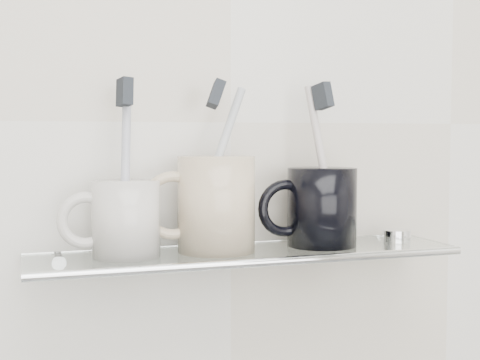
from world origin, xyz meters
name	(u,v)px	position (x,y,z in m)	size (l,w,h in m)	color
wall_back	(231,122)	(0.00, 1.10, 1.25)	(2.50, 2.50, 0.00)	silver
shelf_glass	(247,254)	(0.00, 1.04, 1.10)	(0.50, 0.12, 0.01)	silver
shelf_rail	(263,262)	(0.00, 0.98, 1.10)	(0.01, 0.01, 0.50)	silver
bracket_left	(58,267)	(-0.21, 1.09, 1.09)	(0.02, 0.02, 0.03)	silver
bracket_right	(385,247)	(0.21, 1.09, 1.09)	(0.02, 0.02, 0.03)	silver
mug_left	(126,219)	(-0.14, 1.04, 1.14)	(0.08, 0.08, 0.08)	silver
mug_left_handle	(86,220)	(-0.18, 1.04, 1.14)	(0.06, 0.06, 0.01)	silver
toothbrush_left	(126,165)	(-0.14, 1.04, 1.20)	(0.01, 0.01, 0.19)	#B2B7D1
bristles_left	(125,92)	(-0.14, 1.04, 1.28)	(0.01, 0.02, 0.03)	#21252B
mug_center	(216,204)	(-0.04, 1.04, 1.15)	(0.09, 0.09, 0.11)	beige
mug_center_handle	(173,205)	(-0.09, 1.04, 1.15)	(0.08, 0.08, 0.01)	beige
toothbrush_center	(216,164)	(-0.04, 1.04, 1.20)	(0.01, 0.01, 0.19)	silver
bristles_center	(216,94)	(-0.04, 1.04, 1.28)	(0.01, 0.02, 0.03)	#21252B
mug_right	(322,207)	(0.10, 1.04, 1.15)	(0.08, 0.08, 0.09)	black
mug_right_handle	(285,208)	(0.05, 1.04, 1.15)	(0.07, 0.07, 0.01)	black
toothbrush_right	(322,163)	(0.10, 1.04, 1.20)	(0.01, 0.01, 0.19)	beige
bristles_right	(323,96)	(0.10, 1.04, 1.28)	(0.01, 0.02, 0.03)	#21252B
chrome_cap	(396,236)	(0.20, 1.04, 1.11)	(0.04, 0.04, 0.01)	silver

